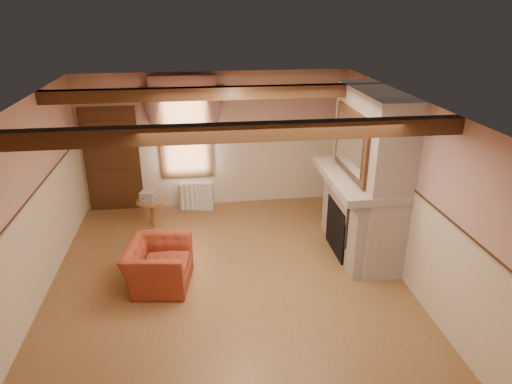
{
  "coord_description": "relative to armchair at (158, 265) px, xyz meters",
  "views": [
    {
      "loc": [
        -0.37,
        -6.15,
        4.05
      ],
      "look_at": [
        0.56,
        0.8,
        1.12
      ],
      "focal_mm": 32.0,
      "sensor_mm": 36.0,
      "label": 1
    }
  ],
  "objects": [
    {
      "name": "wainscot",
      "position": [
        1.05,
        0.01,
        0.41
      ],
      "size": [
        5.5,
        6.0,
        1.5
      ],
      "primitive_type": null,
      "color": "beige",
      "rests_on": "floor"
    },
    {
      "name": "window",
      "position": [
        0.45,
        2.98,
        1.31
      ],
      "size": [
        1.06,
        0.08,
        2.02
      ],
      "primitive_type": "cube",
      "color": "white",
      "rests_on": "wall_back"
    },
    {
      "name": "door",
      "position": [
        -1.05,
        2.95,
        0.71
      ],
      "size": [
        1.1,
        0.1,
        2.1
      ],
      "primitive_type": "cube",
      "color": "black",
      "rests_on": "floor"
    },
    {
      "name": "wall_back",
      "position": [
        1.05,
        3.01,
        1.06
      ],
      "size": [
        5.5,
        0.02,
        2.8
      ],
      "primitive_type": "cube",
      "color": "tan",
      "rests_on": "floor"
    },
    {
      "name": "mantel",
      "position": [
        3.3,
        0.61,
        1.02
      ],
      "size": [
        1.05,
        2.05,
        0.12
      ],
      "primitive_type": "cube",
      "color": "gray",
      "rests_on": "fireplace"
    },
    {
      "name": "overmantel_mirror",
      "position": [
        3.11,
        0.61,
        1.63
      ],
      "size": [
        0.06,
        1.44,
        1.04
      ],
      "primitive_type": "cube",
      "color": "silver",
      "rests_on": "fireplace"
    },
    {
      "name": "radiator",
      "position": [
        0.61,
        2.71,
        -0.04
      ],
      "size": [
        0.72,
        0.3,
        0.6
      ],
      "primitive_type": "cube",
      "rotation": [
        0.0,
        0.0,
        -0.17
      ],
      "color": "silver",
      "rests_on": "floor"
    },
    {
      "name": "book_stack",
      "position": [
        -0.27,
        2.02,
        0.31
      ],
      "size": [
        0.35,
        0.39,
        0.2
      ],
      "primitive_type": "cube",
      "rotation": [
        0.0,
        0.0,
        -0.32
      ],
      "color": "#B7AD8C",
      "rests_on": "side_table"
    },
    {
      "name": "window_drapes",
      "position": [
        0.45,
        2.89,
        1.91
      ],
      "size": [
        1.3,
        0.14,
        1.4
      ],
      "primitive_type": "cube",
      "color": "gray",
      "rests_on": "wall_back"
    },
    {
      "name": "ceiling_beam_back",
      "position": [
        1.05,
        1.21,
        2.36
      ],
      "size": [
        5.5,
        0.18,
        0.2
      ],
      "primitive_type": "cube",
      "color": "black",
      "rests_on": "ceiling"
    },
    {
      "name": "side_table",
      "position": [
        -0.24,
        2.03,
        -0.07
      ],
      "size": [
        0.62,
        0.62,
        0.55
      ],
      "primitive_type": "cylinder",
      "rotation": [
        0.0,
        0.0,
        0.07
      ],
      "color": "brown",
      "rests_on": "floor"
    },
    {
      "name": "floor",
      "position": [
        1.05,
        0.01,
        -0.34
      ],
      "size": [
        5.5,
        6.0,
        0.01
      ],
      "primitive_type": "cube",
      "color": "brown",
      "rests_on": "ground"
    },
    {
      "name": "mantel_clock",
      "position": [
        3.3,
        1.33,
        1.18
      ],
      "size": [
        0.14,
        0.24,
        0.2
      ],
      "primitive_type": "cube",
      "color": "black",
      "rests_on": "mantel"
    },
    {
      "name": "armchair",
      "position": [
        0.0,
        0.0,
        0.0
      ],
      "size": [
        1.05,
        1.16,
        0.68
      ],
      "primitive_type": "imported",
      "rotation": [
        0.0,
        0.0,
        1.43
      ],
      "color": "maroon",
      "rests_on": "floor"
    },
    {
      "name": "ceiling",
      "position": [
        1.05,
        0.01,
        2.46
      ],
      "size": [
        5.5,
        6.0,
        0.01
      ],
      "primitive_type": "cube",
      "color": "silver",
      "rests_on": "wall_back"
    },
    {
      "name": "firebox",
      "position": [
        3.05,
        0.61,
        0.11
      ],
      "size": [
        0.2,
        0.95,
        0.9
      ],
      "primitive_type": "cube",
      "color": "black",
      "rests_on": "floor"
    },
    {
      "name": "chair_rail",
      "position": [
        1.05,
        0.01,
        1.16
      ],
      "size": [
        5.5,
        6.0,
        0.08
      ],
      "primitive_type": null,
      "color": "black",
      "rests_on": "wainscot"
    },
    {
      "name": "bowl",
      "position": [
        3.3,
        0.78,
        1.13
      ],
      "size": [
        0.38,
        0.38,
        0.09
      ],
      "primitive_type": "imported",
      "color": "brown",
      "rests_on": "mantel"
    },
    {
      "name": "candle_red",
      "position": [
        3.3,
        -0.08,
        1.16
      ],
      "size": [
        0.06,
        0.06,
        0.16
      ],
      "primitive_type": "cylinder",
      "color": "#A4142B",
      "rests_on": "mantel"
    },
    {
      "name": "wall_right",
      "position": [
        3.8,
        0.01,
        1.06
      ],
      "size": [
        0.02,
        6.0,
        2.8
      ],
      "primitive_type": "cube",
      "color": "tan",
      "rests_on": "floor"
    },
    {
      "name": "ceiling_beam_front",
      "position": [
        1.05,
        -1.19,
        2.36
      ],
      "size": [
        5.5,
        0.18,
        0.2
      ],
      "primitive_type": "cube",
      "color": "black",
      "rests_on": "ceiling"
    },
    {
      "name": "fireplace",
      "position": [
        3.48,
        0.61,
        1.06
      ],
      "size": [
        0.85,
        2.0,
        2.8
      ],
      "primitive_type": "cube",
      "color": "gray",
      "rests_on": "floor"
    },
    {
      "name": "jar_yellow",
      "position": [
        3.3,
        0.45,
        1.14
      ],
      "size": [
        0.06,
        0.06,
        0.12
      ],
      "primitive_type": "cylinder",
      "color": "yellow",
      "rests_on": "mantel"
    },
    {
      "name": "wall_left",
      "position": [
        -1.7,
        0.01,
        1.06
      ],
      "size": [
        0.02,
        6.0,
        2.8
      ],
      "primitive_type": "cube",
      "color": "tan",
      "rests_on": "floor"
    },
    {
      "name": "oil_lamp",
      "position": [
        3.3,
        1.16,
        1.22
      ],
      "size": [
        0.11,
        0.11,
        0.28
      ],
      "primitive_type": "cylinder",
      "color": "#BD8735",
      "rests_on": "mantel"
    },
    {
      "name": "wall_front",
      "position": [
        1.05,
        -2.99,
        1.06
      ],
      "size": [
        5.5,
        0.02,
        2.8
      ],
      "primitive_type": "cube",
      "color": "tan",
      "rests_on": "floor"
    }
  ]
}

